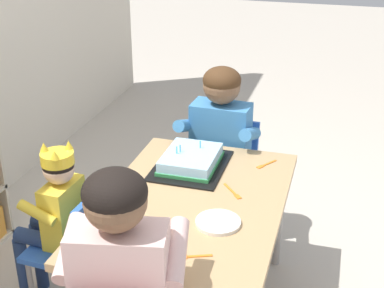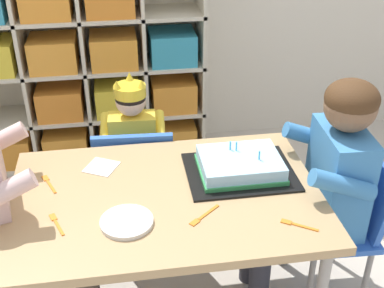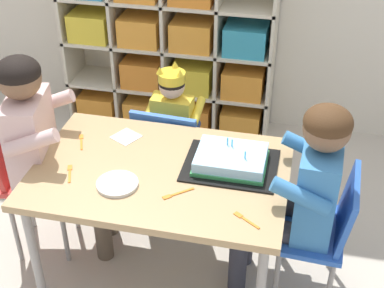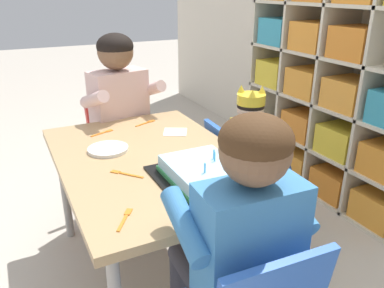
{
  "view_description": "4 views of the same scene",
  "coord_description": "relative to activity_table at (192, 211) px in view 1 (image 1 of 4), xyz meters",
  "views": [
    {
      "loc": [
        -1.87,
        -0.54,
        1.77
      ],
      "look_at": [
        0.21,
        0.06,
        0.76
      ],
      "focal_mm": 51.06,
      "sensor_mm": 36.0,
      "label": 1
    },
    {
      "loc": [
        -0.13,
        -1.46,
        1.67
      ],
      "look_at": [
        0.1,
        0.02,
        0.8
      ],
      "focal_mm": 47.32,
      "sensor_mm": 36.0,
      "label": 2
    },
    {
      "loc": [
        0.55,
        -1.83,
        2.02
      ],
      "look_at": [
        0.14,
        0.01,
        0.75
      ],
      "focal_mm": 51.34,
      "sensor_mm": 36.0,
      "label": 3
    },
    {
      "loc": [
        1.41,
        -0.51,
        1.27
      ],
      "look_at": [
        0.18,
        0.1,
        0.72
      ],
      "focal_mm": 36.16,
      "sensor_mm": 36.0,
      "label": 4
    }
  ],
  "objects": [
    {
      "name": "fork_at_table_front_edge",
      "position": [
        -0.42,
        0.13,
        0.06
      ],
      "size": [
        0.06,
        0.12,
        0.0
      ],
      "rotation": [
        0.0,
        0.0,
        5.12
      ],
      "color": "orange",
      "rests_on": "activity_table"
    },
    {
      "name": "paper_plate_stack",
      "position": [
        -0.14,
        -0.14,
        0.06
      ],
      "size": [
        0.18,
        0.18,
        0.01
      ],
      "primitive_type": "cylinder",
      "color": "white",
      "rests_on": "activity_table"
    },
    {
      "name": "classroom_chair_guest_side",
      "position": [
        0.72,
        0.04,
        -0.16
      ],
      "size": [
        0.33,
        0.39,
        0.65
      ],
      "rotation": [
        0.0,
        0.0,
        -1.62
      ],
      "color": "blue",
      "rests_on": "ground"
    },
    {
      "name": "paper_napkin_square",
      "position": [
        -0.23,
        0.21,
        0.06
      ],
      "size": [
        0.15,
        0.15,
        0.0
      ],
      "primitive_type": "cube",
      "rotation": [
        0.0,
        0.0,
        -0.49
      ],
      "color": "white",
      "rests_on": "activity_table"
    },
    {
      "name": "child_with_crown",
      "position": [
        -0.09,
        0.6,
        -0.04
      ],
      "size": [
        0.3,
        0.31,
        0.83
      ],
      "rotation": [
        0.0,
        0.0,
        3.08
      ],
      "color": "yellow",
      "rests_on": "ground"
    },
    {
      "name": "activity_table",
      "position": [
        0.0,
        0.0,
        0.0
      ],
      "size": [
        1.1,
        0.74,
        0.61
      ],
      "color": "tan",
      "rests_on": "ground"
    },
    {
      "name": "fork_scattered_mid_table",
      "position": [
        0.4,
        -0.24,
        0.06
      ],
      "size": [
        0.11,
        0.08,
        0.0
      ],
      "rotation": [
        0.0,
        0.0,
        5.69
      ],
      "color": "orange",
      "rests_on": "activity_table"
    },
    {
      "name": "adult_helper_seated",
      "position": [
        -0.56,
        0.06,
        0.1
      ],
      "size": [
        0.46,
        0.45,
        1.05
      ],
      "rotation": [
        0.0,
        0.0,
        1.78
      ],
      "color": "beige",
      "rests_on": "ground"
    },
    {
      "name": "fork_by_napkin",
      "position": [
        -0.37,
        -0.11,
        0.06
      ],
      "size": [
        0.06,
        0.12,
        0.0
      ],
      "rotation": [
        0.0,
        0.0,
        5.09
      ],
      "color": "orange",
      "rests_on": "activity_table"
    },
    {
      "name": "birthday_cake_on_tray",
      "position": [
        0.29,
        0.09,
        0.08
      ],
      "size": [
        0.4,
        0.32,
        0.11
      ],
      "color": "black",
      "rests_on": "activity_table"
    },
    {
      "name": "classroom_chair_blue",
      "position": [
        -0.09,
        0.49,
        -0.17
      ],
      "size": [
        0.39,
        0.33,
        0.64
      ],
      "rotation": [
        0.0,
        0.0,
        3.08
      ],
      "color": "blue",
      "rests_on": "ground"
    },
    {
      "name": "fork_beside_plate_stack",
      "position": [
        0.11,
        -0.15,
        0.06
      ],
      "size": [
        0.12,
        0.1,
        0.0
      ],
      "rotation": [
        0.0,
        0.0,
        0.7
      ],
      "color": "orange",
      "rests_on": "activity_table"
    },
    {
      "name": "guest_at_table_side",
      "position": [
        0.61,
        0.04,
        0.04
      ],
      "size": [
        0.44,
        0.42,
        0.98
      ],
      "rotation": [
        0.0,
        0.0,
        -1.62
      ],
      "color": "#3D7FBC",
      "rests_on": "ground"
    }
  ]
}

